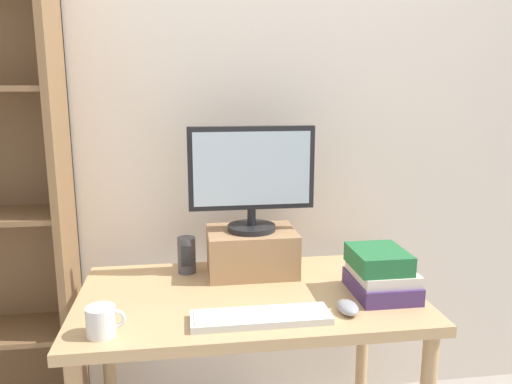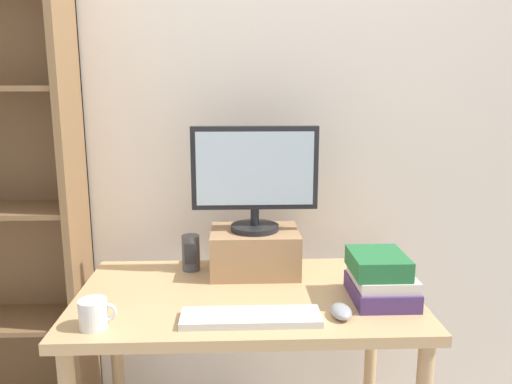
{
  "view_description": "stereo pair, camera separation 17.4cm",
  "coord_description": "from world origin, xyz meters",
  "px_view_note": "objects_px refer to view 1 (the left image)",
  "views": [
    {
      "loc": [
        -0.2,
        -1.61,
        1.41
      ],
      "look_at": [
        0.04,
        0.08,
        1.06
      ],
      "focal_mm": 35.0,
      "sensor_mm": 36.0,
      "label": 1
    },
    {
      "loc": [
        -0.03,
        -1.63,
        1.41
      ],
      "look_at": [
        0.04,
        0.08,
        1.06
      ],
      "focal_mm": 35.0,
      "sensor_mm": 36.0,
      "label": 2
    }
  ],
  "objects_px": {
    "computer_monitor": "(252,175)",
    "coffee_mug": "(102,321)",
    "keyboard": "(261,317)",
    "computer_mouse": "(348,307)",
    "desk": "(249,316)",
    "desk_speaker": "(187,255)",
    "riser_box": "(252,251)",
    "book_stack": "(380,273)"
  },
  "relations": [
    {
      "from": "computer_monitor",
      "to": "coffee_mug",
      "type": "height_order",
      "value": "computer_monitor"
    },
    {
      "from": "keyboard",
      "to": "computer_mouse",
      "type": "bearing_deg",
      "value": 3.33
    },
    {
      "from": "desk",
      "to": "computer_mouse",
      "type": "xyz_separation_m",
      "value": [
        0.29,
        -0.2,
        0.11
      ]
    },
    {
      "from": "desk",
      "to": "coffee_mug",
      "type": "bearing_deg",
      "value": -152.11
    },
    {
      "from": "desk_speaker",
      "to": "computer_mouse",
      "type": "bearing_deg",
      "value": -40.46
    },
    {
      "from": "riser_box",
      "to": "coffee_mug",
      "type": "xyz_separation_m",
      "value": [
        -0.49,
        -0.44,
        -0.04
      ]
    },
    {
      "from": "computer_mouse",
      "to": "desk_speaker",
      "type": "bearing_deg",
      "value": 139.54
    },
    {
      "from": "computer_mouse",
      "to": "desk_speaker",
      "type": "xyz_separation_m",
      "value": [
        -0.5,
        0.43,
        0.05
      ]
    },
    {
      "from": "keyboard",
      "to": "desk_speaker",
      "type": "height_order",
      "value": "desk_speaker"
    },
    {
      "from": "book_stack",
      "to": "coffee_mug",
      "type": "relative_size",
      "value": 2.21
    },
    {
      "from": "riser_box",
      "to": "computer_monitor",
      "type": "height_order",
      "value": "computer_monitor"
    },
    {
      "from": "keyboard",
      "to": "computer_mouse",
      "type": "distance_m",
      "value": 0.28
    },
    {
      "from": "riser_box",
      "to": "desk_speaker",
      "type": "height_order",
      "value": "riser_box"
    },
    {
      "from": "computer_monitor",
      "to": "book_stack",
      "type": "xyz_separation_m",
      "value": [
        0.41,
        -0.27,
        -0.31
      ]
    },
    {
      "from": "computer_mouse",
      "to": "desk_speaker",
      "type": "relative_size",
      "value": 0.74
    },
    {
      "from": "desk_speaker",
      "to": "coffee_mug",
      "type": "bearing_deg",
      "value": -117.58
    },
    {
      "from": "coffee_mug",
      "to": "desk_speaker",
      "type": "distance_m",
      "value": 0.53
    },
    {
      "from": "desk",
      "to": "riser_box",
      "type": "height_order",
      "value": "riser_box"
    },
    {
      "from": "computer_monitor",
      "to": "computer_mouse",
      "type": "bearing_deg",
      "value": -57.45
    },
    {
      "from": "computer_mouse",
      "to": "coffee_mug",
      "type": "relative_size",
      "value": 0.92
    },
    {
      "from": "desk_speaker",
      "to": "computer_monitor",
      "type": "bearing_deg",
      "value": -6.95
    },
    {
      "from": "keyboard",
      "to": "book_stack",
      "type": "distance_m",
      "value": 0.46
    },
    {
      "from": "keyboard",
      "to": "computer_mouse",
      "type": "relative_size",
      "value": 4.11
    },
    {
      "from": "desk",
      "to": "keyboard",
      "type": "height_order",
      "value": "keyboard"
    },
    {
      "from": "computer_mouse",
      "to": "coffee_mug",
      "type": "distance_m",
      "value": 0.75
    },
    {
      "from": "book_stack",
      "to": "keyboard",
      "type": "bearing_deg",
      "value": -161.79
    },
    {
      "from": "coffee_mug",
      "to": "desk",
      "type": "bearing_deg",
      "value": 27.89
    },
    {
      "from": "riser_box",
      "to": "keyboard",
      "type": "relative_size",
      "value": 0.78
    },
    {
      "from": "coffee_mug",
      "to": "desk_speaker",
      "type": "xyz_separation_m",
      "value": [
        0.24,
        0.47,
        0.03
      ]
    },
    {
      "from": "keyboard",
      "to": "computer_mouse",
      "type": "height_order",
      "value": "computer_mouse"
    },
    {
      "from": "desk",
      "to": "keyboard",
      "type": "xyz_separation_m",
      "value": [
        0.01,
        -0.22,
        0.1
      ]
    },
    {
      "from": "keyboard",
      "to": "coffee_mug",
      "type": "relative_size",
      "value": 3.78
    },
    {
      "from": "computer_mouse",
      "to": "riser_box",
      "type": "bearing_deg",
      "value": 122.46
    },
    {
      "from": "riser_box",
      "to": "coffee_mug",
      "type": "height_order",
      "value": "riser_box"
    },
    {
      "from": "computer_monitor",
      "to": "desk",
      "type": "bearing_deg",
      "value": -100.67
    },
    {
      "from": "computer_mouse",
      "to": "desk_speaker",
      "type": "distance_m",
      "value": 0.66
    },
    {
      "from": "desk",
      "to": "coffee_mug",
      "type": "distance_m",
      "value": 0.53
    },
    {
      "from": "riser_box",
      "to": "computer_mouse",
      "type": "bearing_deg",
      "value": -57.54
    },
    {
      "from": "desk",
      "to": "coffee_mug",
      "type": "xyz_separation_m",
      "value": [
        -0.45,
        -0.24,
        0.13
      ]
    },
    {
      "from": "coffee_mug",
      "to": "desk_speaker",
      "type": "bearing_deg",
      "value": 62.42
    },
    {
      "from": "desk_speaker",
      "to": "desk",
      "type": "bearing_deg",
      "value": -47.22
    },
    {
      "from": "computer_mouse",
      "to": "keyboard",
      "type": "bearing_deg",
      "value": -176.67
    }
  ]
}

